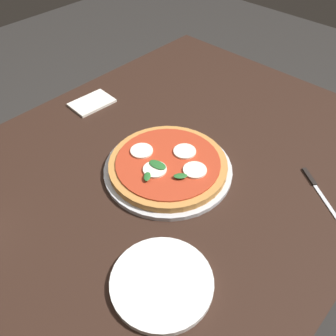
{
  "coord_description": "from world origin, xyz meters",
  "views": [
    {
      "loc": [
        0.54,
        0.47,
        1.43
      ],
      "look_at": [
        0.05,
        0.01,
        0.78
      ],
      "focal_mm": 38.94,
      "sensor_mm": 36.0,
      "label": 1
    }
  ],
  "objects_px": {
    "plate_white": "(162,282)",
    "pizza": "(168,164)",
    "dining_table": "(175,188)",
    "napkin": "(92,103)",
    "knife": "(315,185)",
    "serving_tray": "(168,169)"
  },
  "relations": [
    {
      "from": "dining_table",
      "to": "serving_tray",
      "type": "relative_size",
      "value": 3.65
    },
    {
      "from": "knife",
      "to": "napkin",
      "type": "bearing_deg",
      "value": -77.54
    },
    {
      "from": "plate_white",
      "to": "knife",
      "type": "bearing_deg",
      "value": 168.02
    },
    {
      "from": "serving_tray",
      "to": "pizza",
      "type": "distance_m",
      "value": 0.02
    },
    {
      "from": "dining_table",
      "to": "pizza",
      "type": "bearing_deg",
      "value": 16.88
    },
    {
      "from": "dining_table",
      "to": "serving_tray",
      "type": "height_order",
      "value": "serving_tray"
    },
    {
      "from": "dining_table",
      "to": "napkin",
      "type": "xyz_separation_m",
      "value": [
        -0.01,
        -0.37,
        0.11
      ]
    },
    {
      "from": "plate_white",
      "to": "pizza",
      "type": "bearing_deg",
      "value": -139.11
    },
    {
      "from": "serving_tray",
      "to": "napkin",
      "type": "xyz_separation_m",
      "value": [
        -0.06,
        -0.38,
        -0.0
      ]
    },
    {
      "from": "serving_tray",
      "to": "napkin",
      "type": "bearing_deg",
      "value": -98.44
    },
    {
      "from": "pizza",
      "to": "napkin",
      "type": "relative_size",
      "value": 2.32
    },
    {
      "from": "serving_tray",
      "to": "knife",
      "type": "height_order",
      "value": "serving_tray"
    },
    {
      "from": "dining_table",
      "to": "pizza",
      "type": "distance_m",
      "value": 0.14
    },
    {
      "from": "plate_white",
      "to": "knife",
      "type": "distance_m",
      "value": 0.46
    },
    {
      "from": "serving_tray",
      "to": "knife",
      "type": "bearing_deg",
      "value": 124.6
    },
    {
      "from": "serving_tray",
      "to": "napkin",
      "type": "distance_m",
      "value": 0.39
    },
    {
      "from": "serving_tray",
      "to": "napkin",
      "type": "height_order",
      "value": "serving_tray"
    },
    {
      "from": "serving_tray",
      "to": "plate_white",
      "type": "bearing_deg",
      "value": 40.88
    },
    {
      "from": "knife",
      "to": "pizza",
      "type": "bearing_deg",
      "value": -55.38
    },
    {
      "from": "pizza",
      "to": "knife",
      "type": "xyz_separation_m",
      "value": [
        -0.21,
        0.3,
        -0.02
      ]
    },
    {
      "from": "knife",
      "to": "plate_white",
      "type": "bearing_deg",
      "value": -11.98
    },
    {
      "from": "napkin",
      "to": "knife",
      "type": "distance_m",
      "value": 0.7
    }
  ]
}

